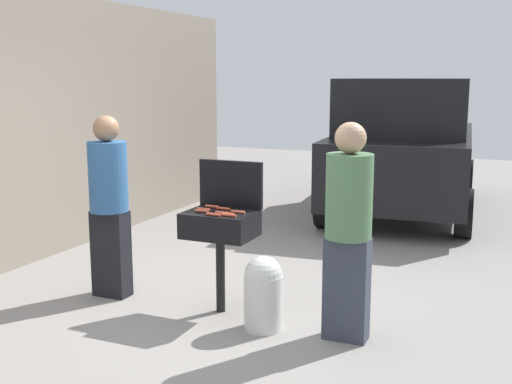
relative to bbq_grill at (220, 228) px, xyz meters
name	(u,v)px	position (x,y,z in m)	size (l,w,h in m)	color
ground_plane	(215,308)	(-0.09, 0.05, -0.76)	(24.00, 24.00, 0.00)	gray
house_wall_side	(51,125)	(-2.72, 1.05, 0.74)	(0.24, 8.00, 2.99)	gray
bbq_grill	(220,228)	(0.00, 0.00, 0.00)	(0.60, 0.44, 0.90)	black
grill_lid_open	(231,184)	(0.00, 0.22, 0.35)	(0.60, 0.05, 0.42)	black
hot_dog_0	(227,214)	(0.12, -0.10, 0.15)	(0.03, 0.03, 0.13)	#AD4228
hot_dog_1	(224,209)	(-0.01, 0.09, 0.15)	(0.03, 0.03, 0.13)	#AD4228
hot_dog_2	(229,215)	(0.15, -0.14, 0.15)	(0.03, 0.03, 0.13)	#B74C33
hot_dog_3	(213,215)	(0.02, -0.16, 0.15)	(0.03, 0.03, 0.13)	#B74C33
hot_dog_4	(202,211)	(-0.13, -0.08, 0.15)	(0.03, 0.03, 0.13)	#C6593D
hot_dog_5	(204,209)	(-0.15, -0.01, 0.15)	(0.03, 0.03, 0.13)	#B74C33
hot_dog_6	(238,212)	(0.17, 0.01, 0.15)	(0.03, 0.03, 0.13)	#C6593D
hot_dog_7	(222,213)	(0.06, -0.07, 0.15)	(0.03, 0.03, 0.13)	#C6593D
hot_dog_8	(212,206)	(-0.14, 0.13, 0.15)	(0.03, 0.03, 0.13)	#B74C33
propane_tank	(263,291)	(0.50, -0.22, -0.44)	(0.32, 0.32, 0.62)	silver
person_left	(109,200)	(-1.13, -0.03, 0.17)	(0.36, 0.36, 1.70)	black
person_right	(348,224)	(1.18, -0.14, 0.17)	(0.36, 0.36, 1.72)	#333847
parked_minivan	(405,145)	(0.65, 4.99, 0.27)	(2.35, 4.55, 2.02)	black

